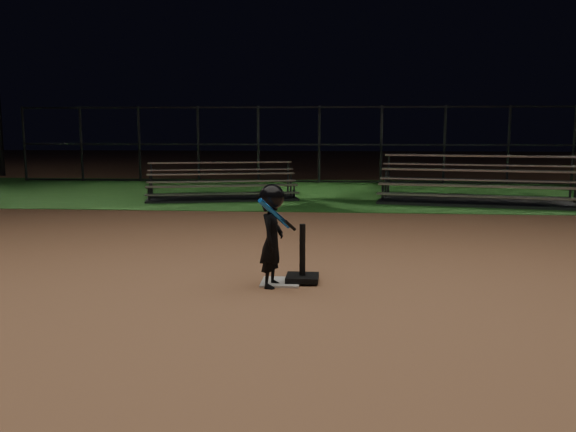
% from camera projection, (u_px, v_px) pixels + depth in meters
% --- Properties ---
extents(ground, '(80.00, 80.00, 0.00)m').
position_uv_depth(ground, '(281.00, 283.00, 7.14)').
color(ground, '#A26C49').
rests_on(ground, ground).
extents(grass_strip, '(60.00, 8.00, 0.01)m').
position_uv_depth(grass_strip, '(315.00, 192.00, 17.00)').
color(grass_strip, '#1D4F19').
rests_on(grass_strip, ground).
extents(home_plate, '(0.45, 0.45, 0.02)m').
position_uv_depth(home_plate, '(281.00, 282.00, 7.14)').
color(home_plate, beige).
rests_on(home_plate, ground).
extents(batting_tee, '(0.38, 0.38, 0.67)m').
position_uv_depth(batting_tee, '(302.00, 271.00, 7.16)').
color(batting_tee, black).
rests_on(batting_tee, home_plate).
extents(child_batter, '(0.44, 0.59, 1.18)m').
position_uv_depth(child_batter, '(272.00, 233.00, 6.89)').
color(child_batter, black).
rests_on(child_batter, ground).
extents(bleacher_left, '(4.05, 2.63, 0.91)m').
position_uv_depth(bleacher_left, '(222.00, 191.00, 15.54)').
color(bleacher_left, silver).
rests_on(bleacher_left, ground).
extents(bleacher_right, '(4.92, 3.04, 1.12)m').
position_uv_depth(bleacher_right, '(477.00, 193.00, 14.74)').
color(bleacher_right, silver).
rests_on(bleacher_right, ground).
extents(backstop_fence, '(20.08, 0.08, 2.50)m').
position_uv_depth(backstop_fence, '(319.00, 145.00, 19.77)').
color(backstop_fence, '#38383D').
rests_on(backstop_fence, ground).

